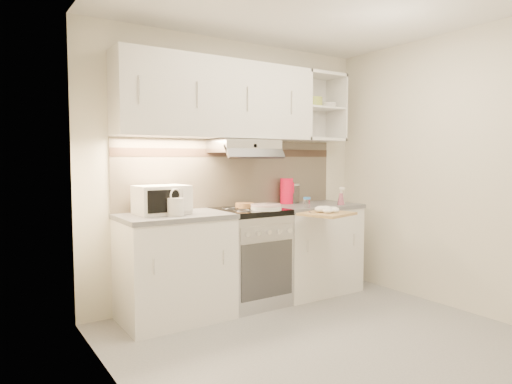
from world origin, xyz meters
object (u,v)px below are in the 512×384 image
(microwave, at_px, (162,200))
(electric_range, at_px, (250,256))
(pink_pitcher, at_px, (287,191))
(cutting_board, at_px, (327,214))
(spray_bottle, at_px, (341,198))
(plate_stack, at_px, (266,207))
(watering_can, at_px, (176,206))
(glass_jar, at_px, (295,193))

(microwave, bearing_deg, electric_range, -6.33)
(electric_range, height_order, pink_pitcher, pink_pitcher)
(electric_range, height_order, cutting_board, electric_range)
(spray_bottle, bearing_deg, electric_range, 145.90)
(electric_range, distance_m, cutting_board, 0.83)
(plate_stack, bearing_deg, watering_can, 175.12)
(watering_can, xyz_separation_m, cutting_board, (1.27, -0.41, -0.11))
(cutting_board, bearing_deg, plate_stack, 125.90)
(pink_pitcher, xyz_separation_m, glass_jar, (0.12, 0.02, -0.03))
(cutting_board, bearing_deg, microwave, 140.29)
(electric_range, relative_size, watering_can, 3.49)
(watering_can, bearing_deg, pink_pitcher, -7.37)
(glass_jar, xyz_separation_m, spray_bottle, (0.26, -0.42, -0.03))
(microwave, height_order, pink_pitcher, pink_pitcher)
(electric_range, distance_m, pink_pitcher, 0.83)
(electric_range, bearing_deg, plate_stack, -70.28)
(cutting_board, bearing_deg, glass_jar, 59.29)
(watering_can, distance_m, glass_jar, 1.49)
(electric_range, bearing_deg, pink_pitcher, 17.57)
(electric_range, relative_size, spray_bottle, 4.71)
(watering_can, relative_size, pink_pitcher, 0.98)
(spray_bottle, bearing_deg, plate_stack, 156.38)
(pink_pitcher, xyz_separation_m, cutting_board, (-0.08, -0.70, -0.16))
(watering_can, xyz_separation_m, glass_jar, (1.46, 0.31, 0.02))
(microwave, xyz_separation_m, cutting_board, (1.32, -0.59, -0.15))
(plate_stack, bearing_deg, spray_bottle, -2.59)
(pink_pitcher, distance_m, glass_jar, 0.12)
(glass_jar, relative_size, cutting_board, 0.48)
(pink_pitcher, xyz_separation_m, spray_bottle, (0.38, -0.40, -0.06))
(microwave, distance_m, glass_jar, 1.52)
(pink_pitcher, relative_size, spray_bottle, 1.37)
(electric_range, height_order, spray_bottle, spray_bottle)
(watering_can, relative_size, spray_bottle, 1.35)
(pink_pitcher, bearing_deg, spray_bottle, -25.69)
(electric_range, xyz_separation_m, glass_jar, (0.69, 0.20, 0.55))
(electric_range, xyz_separation_m, plate_stack, (0.06, -0.18, 0.48))
(electric_range, relative_size, microwave, 2.09)
(plate_stack, relative_size, glass_jar, 1.39)
(glass_jar, height_order, cutting_board, glass_jar)
(electric_range, xyz_separation_m, pink_pitcher, (0.57, 0.18, 0.58))
(microwave, bearing_deg, spray_bottle, -10.70)
(microwave, xyz_separation_m, pink_pitcher, (1.40, 0.11, 0.01))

